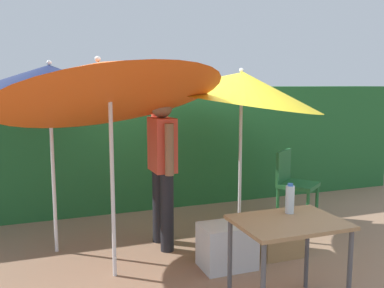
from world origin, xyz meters
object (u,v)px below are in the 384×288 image
at_px(umbrella_orange, 49,79).
at_px(crate_cardboard, 277,235).
at_px(umbrella_yellow, 104,81).
at_px(folding_table, 289,231).
at_px(person_vendor, 162,160).
at_px(chair_plastic, 293,181).
at_px(bottle_water, 290,199).
at_px(umbrella_rainbow, 241,87).
at_px(cooler_box, 227,246).

relative_size(umbrella_orange, crate_cardboard, 4.64).
distance_m(umbrella_yellow, folding_table, 1.93).
bearing_deg(crate_cardboard, person_vendor, 148.80).
bearing_deg(umbrella_yellow, folding_table, -40.79).
distance_m(chair_plastic, crate_cardboard, 1.22).
distance_m(chair_plastic, bottle_water, 2.08).
bearing_deg(person_vendor, umbrella_yellow, -140.01).
bearing_deg(umbrella_yellow, chair_plastic, 18.66).
distance_m(umbrella_orange, crate_cardboard, 2.76).
height_order(umbrella_orange, bottle_water, umbrella_orange).
xyz_separation_m(umbrella_rainbow, person_vendor, (-0.91, -0.02, -0.76)).
bearing_deg(cooler_box, bottle_water, -73.52).
xyz_separation_m(umbrella_rainbow, umbrella_yellow, (-1.58, -0.57, 0.05)).
xyz_separation_m(chair_plastic, bottle_water, (-1.16, -1.70, 0.32)).
xyz_separation_m(umbrella_orange, crate_cardboard, (2.10, -0.85, -1.58)).
distance_m(person_vendor, chair_plastic, 1.86).
xyz_separation_m(person_vendor, bottle_water, (0.63, -1.43, -0.11)).
xyz_separation_m(chair_plastic, cooler_box, (-1.37, -0.99, -0.30)).
distance_m(cooler_box, folding_table, 0.96).
bearing_deg(umbrella_yellow, bottle_water, -34.01).
relative_size(umbrella_rainbow, umbrella_orange, 1.04).
bearing_deg(bottle_water, crate_cardboard, 63.87).
height_order(umbrella_rainbow, umbrella_orange, umbrella_rainbow).
height_order(person_vendor, crate_cardboard, person_vendor).
distance_m(umbrella_rainbow, umbrella_orange, 2.01).
bearing_deg(bottle_water, umbrella_yellow, 145.99).
xyz_separation_m(umbrella_orange, folding_table, (1.60, -1.81, -1.15)).
relative_size(chair_plastic, crate_cardboard, 2.11).
height_order(person_vendor, bottle_water, person_vendor).
relative_size(umbrella_orange, cooler_box, 3.89).
bearing_deg(crate_cardboard, umbrella_rainbow, 99.68).
distance_m(umbrella_orange, chair_plastic, 3.14).
bearing_deg(chair_plastic, person_vendor, -171.38).
bearing_deg(umbrella_orange, bottle_water, -44.27).
height_order(crate_cardboard, bottle_water, bottle_water).
relative_size(umbrella_orange, chair_plastic, 2.20).
bearing_deg(bottle_water, umbrella_orange, 135.73).
bearing_deg(umbrella_orange, cooler_box, -32.58).
height_order(umbrella_orange, person_vendor, umbrella_orange).
relative_size(umbrella_rainbow, folding_table, 2.53).
bearing_deg(bottle_water, umbrella_rainbow, 78.71).
relative_size(crate_cardboard, folding_table, 0.53).
height_order(umbrella_orange, chair_plastic, umbrella_orange).
distance_m(cooler_box, crate_cardboard, 0.61).
height_order(umbrella_rainbow, umbrella_yellow, umbrella_yellow).
xyz_separation_m(umbrella_rainbow, bottle_water, (-0.29, -1.44, -0.86)).
relative_size(cooler_box, crate_cardboard, 1.19).
height_order(cooler_box, folding_table, folding_table).
bearing_deg(umbrella_rainbow, crate_cardboard, -80.32).
relative_size(umbrella_yellow, chair_plastic, 2.57).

